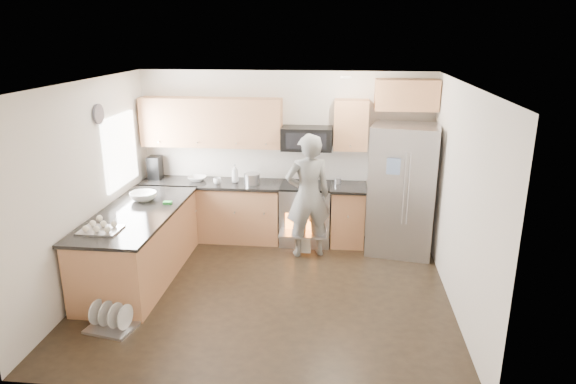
# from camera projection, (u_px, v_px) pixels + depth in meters

# --- Properties ---
(ground) EXTENTS (4.50, 4.50, 0.00)m
(ground) POSITION_uv_depth(u_px,v_px,m) (268.00, 291.00, 6.51)
(ground) COLOR black
(ground) RESTS_ON ground
(room_shell) EXTENTS (4.54, 4.04, 2.62)m
(room_shell) POSITION_uv_depth(u_px,v_px,m) (263.00, 163.00, 6.03)
(room_shell) COLOR silver
(room_shell) RESTS_ON ground
(back_cabinet_run) EXTENTS (4.45, 0.64, 2.50)m
(back_cabinet_run) POSITION_uv_depth(u_px,v_px,m) (246.00, 179.00, 7.94)
(back_cabinet_run) COLOR #A96F43
(back_cabinet_run) RESTS_ON ground
(peninsula) EXTENTS (0.96, 2.36, 1.04)m
(peninsula) POSITION_uv_depth(u_px,v_px,m) (139.00, 244.00, 6.79)
(peninsula) COLOR #A96F43
(peninsula) RESTS_ON ground
(stove_range) EXTENTS (0.76, 0.97, 1.79)m
(stove_range) POSITION_uv_depth(u_px,v_px,m) (306.00, 200.00, 7.88)
(stove_range) COLOR #B7B7BC
(stove_range) RESTS_ON ground
(refrigerator) EXTENTS (1.04, 0.88, 1.90)m
(refrigerator) POSITION_uv_depth(u_px,v_px,m) (402.00, 190.00, 7.44)
(refrigerator) COLOR #B7B7BC
(refrigerator) RESTS_ON ground
(person) EXTENTS (0.76, 0.62, 1.81)m
(person) POSITION_uv_depth(u_px,v_px,m) (308.00, 196.00, 7.34)
(person) COLOR gray
(person) RESTS_ON ground
(dish_rack) EXTENTS (0.58, 0.50, 0.31)m
(dish_rack) POSITION_uv_depth(u_px,v_px,m) (112.00, 321.00, 5.68)
(dish_rack) COLOR #B7B7BC
(dish_rack) RESTS_ON ground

